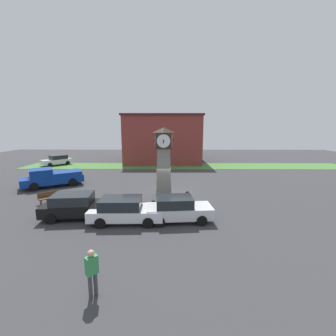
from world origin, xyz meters
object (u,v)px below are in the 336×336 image
(bollard_far_row, at_px, (153,206))
(bench, at_px, (49,196))
(bollard_near_tower, at_px, (187,198))
(car_by_building, at_px, (178,209))
(pedestrian_near_bench, at_px, (92,270))
(car_navy_sedan, at_px, (77,206))
(bollard_mid_row, at_px, (169,201))
(car_silver_hatch, at_px, (164,158))
(clock_tower, at_px, (164,162))
(car_far_lot, at_px, (57,160))
(pickup_truck, at_px, (52,177))
(car_near_tower, at_px, (125,210))

(bollard_far_row, height_order, bench, bench)
(bollard_near_tower, distance_m, car_by_building, 3.11)
(pedestrian_near_bench, bearing_deg, car_navy_sedan, 116.15)
(car_navy_sedan, bearing_deg, bollard_near_tower, 18.88)
(bollard_mid_row, xyz_separation_m, pedestrian_near_bench, (-2.56, -8.91, 0.50))
(bollard_near_tower, height_order, car_silver_hatch, car_silver_hatch)
(bollard_mid_row, height_order, bollard_far_row, bollard_mid_row)
(bollard_far_row, xyz_separation_m, bench, (-8.25, 1.80, 0.07))
(bollard_mid_row, bearing_deg, clock_tower, 98.83)
(pedestrian_near_bench, bearing_deg, bollard_mid_row, 74.00)
(bollard_far_row, height_order, car_silver_hatch, car_silver_hatch)
(clock_tower, bearing_deg, car_silver_hatch, 91.37)
(car_far_lot, distance_m, pickup_truck, 13.83)
(bollard_near_tower, relative_size, bollard_mid_row, 1.09)
(bollard_far_row, distance_m, car_far_lot, 25.39)
(bollard_far_row, height_order, car_navy_sedan, car_navy_sedan)
(car_by_building, height_order, pedestrian_near_bench, pedestrian_near_bench)
(bollard_near_tower, bearing_deg, bollard_mid_row, -157.64)
(bollard_far_row, bearing_deg, bollard_near_tower, 31.61)
(car_navy_sedan, relative_size, car_by_building, 1.09)
(clock_tower, height_order, car_near_tower, clock_tower)
(bollard_far_row, bearing_deg, car_navy_sedan, -168.44)
(car_near_tower, distance_m, car_by_building, 3.31)
(bollard_far_row, bearing_deg, bench, 167.66)
(car_far_lot, bearing_deg, bollard_mid_row, -46.59)
(car_far_lot, height_order, bench, car_far_lot)
(clock_tower, distance_m, bollard_far_row, 4.47)
(bollard_far_row, distance_m, pedestrian_near_bench, 8.14)
(clock_tower, height_order, car_far_lot, clock_tower)
(car_by_building, height_order, bench, car_by_building)
(bench, bearing_deg, bollard_far_row, -12.34)
(bollard_mid_row, xyz_separation_m, car_far_lot, (-17.45, 18.45, 0.28))
(car_near_tower, height_order, pickup_truck, pickup_truck)
(bollard_far_row, relative_size, car_near_tower, 0.20)
(bollard_mid_row, distance_m, pickup_truck, 13.08)
(car_by_building, bearing_deg, pedestrian_near_bench, -115.85)
(car_by_building, distance_m, car_far_lot, 27.58)
(car_navy_sedan, relative_size, pedestrian_near_bench, 2.62)
(bollard_far_row, bearing_deg, car_near_tower, -135.00)
(bench, bearing_deg, clock_tower, 11.41)
(car_navy_sedan, distance_m, car_near_tower, 3.34)
(bollard_near_tower, height_order, car_near_tower, car_near_tower)
(clock_tower, height_order, bollard_near_tower, clock_tower)
(car_silver_hatch, xyz_separation_m, pickup_truck, (-10.80, -15.89, 0.16))
(bollard_far_row, relative_size, pedestrian_near_bench, 0.51)
(bollard_far_row, relative_size, pickup_truck, 0.15)
(car_by_building, distance_m, pickup_truck, 14.81)
(bollard_near_tower, relative_size, car_near_tower, 0.24)
(bollard_mid_row, height_order, car_navy_sedan, car_navy_sedan)
(car_far_lot, bearing_deg, bench, -65.11)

